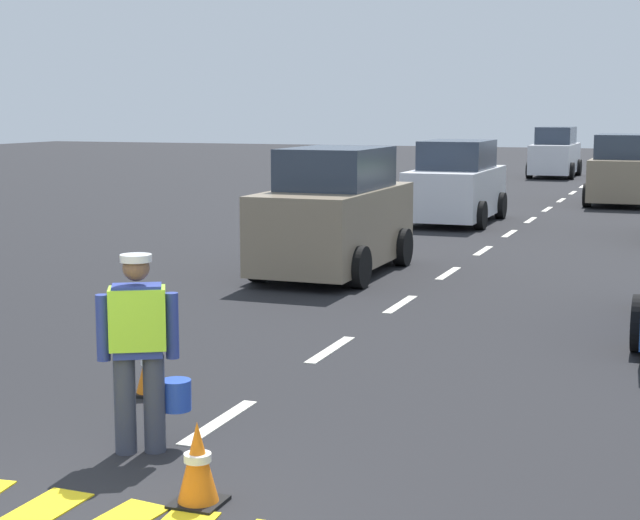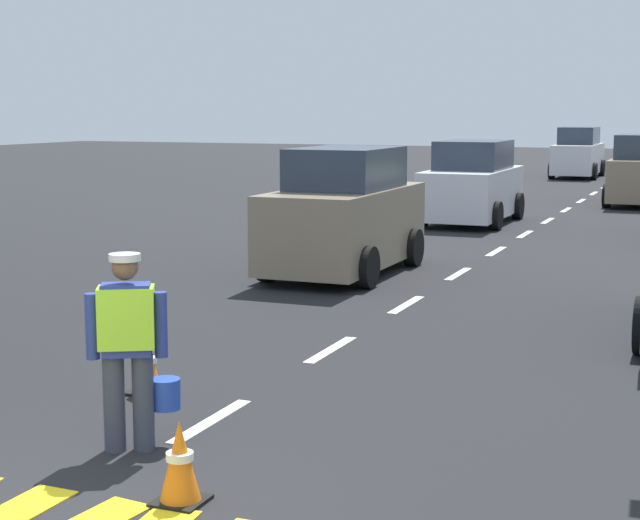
{
  "view_description": "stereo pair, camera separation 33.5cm",
  "coord_description": "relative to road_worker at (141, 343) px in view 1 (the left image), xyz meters",
  "views": [
    {
      "loc": [
        4.01,
        -5.39,
        2.85
      ],
      "look_at": [
        -0.08,
        5.55,
        1.1
      ],
      "focal_mm": 57.18,
      "sensor_mm": 36.0,
      "label": 1
    },
    {
      "loc": [
        4.32,
        -5.27,
        2.85
      ],
      "look_at": [
        -0.08,
        5.55,
        1.1
      ],
      "focal_mm": 57.18,
      "sensor_mm": 36.0,
      "label": 2
    }
  ],
  "objects": [
    {
      "name": "car_oncoming_third",
      "position": [
        -1.44,
        35.93,
        0.03
      ],
      "size": [
        1.87,
        4.18,
        2.06
      ],
      "color": "silver",
      "rests_on": "ground"
    },
    {
      "name": "car_oncoming_second",
      "position": [
        -1.46,
        17.83,
        0.02
      ],
      "size": [
        2.01,
        4.15,
        2.04
      ],
      "color": "silver",
      "rests_on": "ground"
    },
    {
      "name": "road_worker",
      "position": [
        0.0,
        0.0,
        0.0
      ],
      "size": [
        0.65,
        0.6,
        1.67
      ],
      "color": "#383D4C",
      "rests_on": "ground"
    },
    {
      "name": "lane_center_line",
      "position": [
        0.24,
        23.43,
        -0.93
      ],
      "size": [
        0.14,
        46.4,
        0.01
      ],
      "color": "silver",
      "rests_on": "ground"
    },
    {
      "name": "traffic_cone_far",
      "position": [
        0.96,
        -0.87,
        -0.62
      ],
      "size": [
        0.36,
        0.36,
        0.62
      ],
      "color": "black",
      "rests_on": "ground"
    },
    {
      "name": "car_outgoing_far",
      "position": [
        2.06,
        24.3,
        0.03
      ],
      "size": [
        1.93,
        3.95,
        2.07
      ],
      "color": "gray",
      "rests_on": "ground"
    },
    {
      "name": "ground_plane",
      "position": [
        0.24,
        19.23,
        -0.93
      ],
      "size": [
        96.0,
        96.0,
        0.0
      ],
      "primitive_type": "plane",
      "color": "black"
    },
    {
      "name": "car_oncoming_lead",
      "position": [
        -1.63,
        9.3,
        0.08
      ],
      "size": [
        1.96,
        4.04,
        2.17
      ],
      "color": "gray",
      "rests_on": "ground"
    },
    {
      "name": "traffic_cone_near",
      "position": [
        -0.8,
        1.52,
        -0.64
      ],
      "size": [
        0.36,
        0.36,
        0.6
      ],
      "color": "black",
      "rests_on": "ground"
    }
  ]
}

